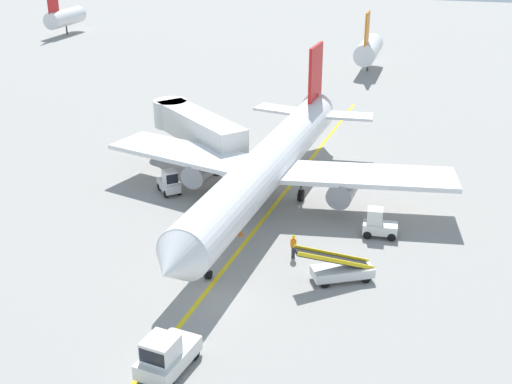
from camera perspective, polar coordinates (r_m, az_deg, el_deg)
The scene contains 16 objects.
ground_plane at distance 39.55m, azimuth -4.06°, elevation -9.31°, with size 300.00×300.00×0.00m, color gray.
taxi_line_yellow at distance 43.66m, azimuth -2.11°, elevation -5.88°, with size 0.30×80.00×0.01m, color yellow.
airliner at distance 50.28m, azimuth 1.16°, elevation 2.49°, with size 28.56×35.32×10.10m.
jet_bridge at distance 59.38m, azimuth -5.54°, elevation 5.81°, with size 11.36×10.17×4.85m.
pushback_tug at distance 33.77m, azimuth -7.85°, elevation -13.88°, with size 2.40×3.84×2.20m.
baggage_tug_near_wing at distance 47.00m, azimuth 10.59°, elevation -2.78°, with size 2.50×1.50×2.10m.
baggage_tug_by_cargo_door at distance 53.66m, azimuth -7.56°, elevation 0.80°, with size 2.58×2.65×2.10m.
belt_loader_forward_hold at distance 41.28m, azimuth 7.39°, elevation -6.69°, with size 5.00×3.48×2.59m.
ground_crew_marshaller at distance 43.46m, azimuth 3.27°, elevation -4.69°, with size 0.36×0.24×1.70m.
safety_cone_nose_left at distance 46.59m, azimuth -1.38°, elevation -3.57°, with size 0.36×0.36×0.44m, color orange.
safety_cone_nose_right at distance 51.07m, azimuth -4.55°, elevation -1.13°, with size 0.36×0.36×0.44m, color orange.
safety_cone_wingtip_left at distance 55.22m, azimuth 2.26°, elevation 0.86°, with size 0.36×0.36×0.44m, color orange.
safety_cone_wingtip_right at distance 54.12m, azimuth 0.55°, elevation 0.40°, with size 0.36×0.36×0.44m, color orange.
safety_cone_tail_area at distance 54.10m, azimuth -2.03°, elevation 0.38°, with size 0.36×0.36×0.44m, color orange.
distant_aircraft_far_left at distance 130.06m, azimuth -16.31°, elevation 14.43°, with size 3.00×10.10×8.80m.
distant_aircraft_mid_left at distance 96.56m, azimuth 9.78°, elevation 12.20°, with size 3.00×10.10×8.80m.
Camera 1 is at (11.92, -31.13, 21.28)m, focal length 45.91 mm.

